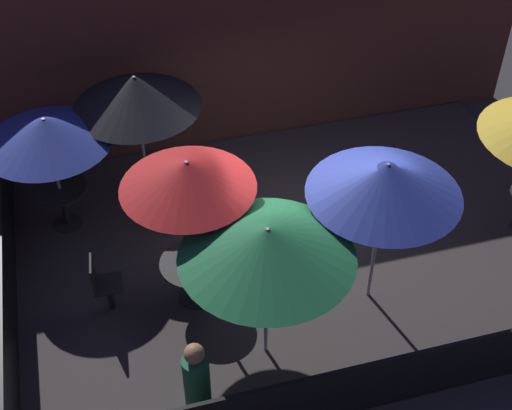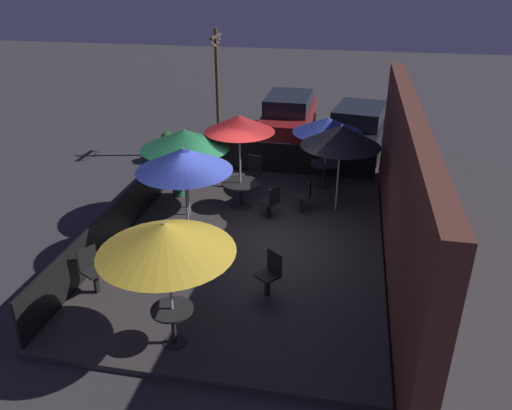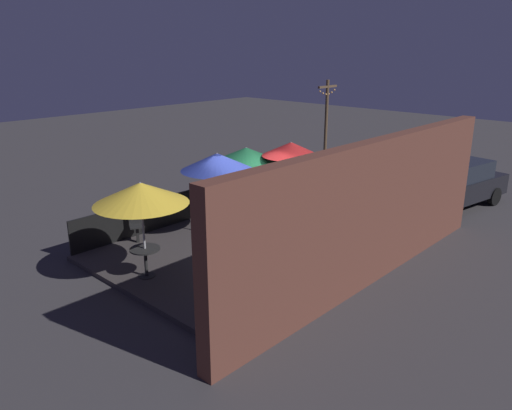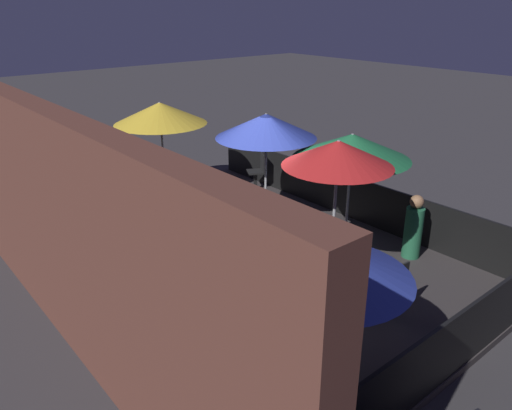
{
  "view_description": "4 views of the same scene",
  "coord_description": "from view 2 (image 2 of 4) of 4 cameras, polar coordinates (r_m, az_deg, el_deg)",
  "views": [
    {
      "loc": [
        -2.78,
        -7.56,
        8.06
      ],
      "look_at": [
        -0.68,
        0.09,
        1.06
      ],
      "focal_mm": 50.0,
      "sensor_mm": 36.0,
      "label": 1
    },
    {
      "loc": [
        9.94,
        2.09,
        5.99
      ],
      "look_at": [
        0.11,
        0.19,
        1.13
      ],
      "focal_mm": 35.0,
      "sensor_mm": 36.0,
      "label": 2
    },
    {
      "loc": [
        9.77,
        8.78,
        5.39
      ],
      "look_at": [
        -0.03,
        -0.41,
        1.08
      ],
      "focal_mm": 35.0,
      "sensor_mm": 36.0,
      "label": 3
    },
    {
      "loc": [
        -6.69,
        5.21,
        4.59
      ],
      "look_at": [
        0.13,
        -0.52,
        0.97
      ],
      "focal_mm": 35.0,
      "sensor_mm": 36.0,
      "label": 4
    }
  ],
  "objects": [
    {
      "name": "patio_umbrella_3",
      "position": [
        12.28,
        -8.16,
        7.46
      ],
      "size": [
        2.18,
        2.18,
        2.28
      ],
      "color": "#B2B2B7",
      "rests_on": "patio_deck"
    },
    {
      "name": "parked_car_0",
      "position": [
        19.06,
        3.72,
        10.19
      ],
      "size": [
        4.36,
        1.86,
        1.62
      ],
      "rotation": [
        0.0,
        0.0,
        -0.02
      ],
      "color": "maroon",
      "rests_on": "ground_plane"
    },
    {
      "name": "light_post",
      "position": [
        16.83,
        -4.44,
        13.24
      ],
      "size": [
        1.1,
        0.12,
        4.18
      ],
      "color": "brown",
      "rests_on": "ground_plane"
    },
    {
      "name": "patron_0",
      "position": [
        13.94,
        -8.94,
        3.23
      ],
      "size": [
        0.34,
        0.34,
        1.24
      ],
      "rotation": [
        0.0,
        0.0,
        3.17
      ],
      "color": "#236642",
      "rests_on": "patio_deck"
    },
    {
      "name": "patio_umbrella_2",
      "position": [
        7.8,
        -10.3,
        -3.7
      ],
      "size": [
        2.18,
        2.18,
        2.32
      ],
      "color": "#B2B2B7",
      "rests_on": "patio_deck"
    },
    {
      "name": "fence_side_left",
      "position": [
        15.42,
        2.47,
        5.4
      ],
      "size": [
        0.05,
        5.93,
        0.95
      ],
      "color": "black",
      "rests_on": "patio_deck"
    },
    {
      "name": "patio_chair_4",
      "position": [
        14.29,
        -0.22,
        3.93
      ],
      "size": [
        0.43,
        0.43,
        0.95
      ],
      "rotation": [
        0.0,
        0.0,
        -0.09
      ],
      "color": "black",
      "rests_on": "patio_deck"
    },
    {
      "name": "patio_umbrella_5",
      "position": [
        10.51,
        -8.26,
        5.17
      ],
      "size": [
        2.04,
        2.04,
        2.44
      ],
      "color": "#B2B2B7",
      "rests_on": "patio_deck"
    },
    {
      "name": "dining_table_2",
      "position": [
        8.64,
        -9.5,
        -12.45
      ],
      "size": [
        0.72,
        0.72,
        0.72
      ],
      "color": "black",
      "rests_on": "patio_deck"
    },
    {
      "name": "dining_table_0",
      "position": [
        14.44,
        7.88,
        4.2
      ],
      "size": [
        0.85,
        0.85,
        0.75
      ],
      "color": "black",
      "rests_on": "patio_deck"
    },
    {
      "name": "parked_car_1",
      "position": [
        17.82,
        11.63,
        8.58
      ],
      "size": [
        4.31,
        2.35,
        1.62
      ],
      "rotation": [
        0.0,
        0.0,
        -0.17
      ],
      "color": "black",
      "rests_on": "ground_plane"
    },
    {
      "name": "patio_chair_1",
      "position": [
        12.87,
        5.6,
        1.11
      ],
      "size": [
        0.41,
        0.41,
        0.92
      ],
      "rotation": [
        0.0,
        0.0,
        -1.6
      ],
      "color": "black",
      "rests_on": "patio_deck"
    },
    {
      "name": "patio_umbrella_1",
      "position": [
        12.54,
        -1.91,
        9.28
      ],
      "size": [
        1.77,
        1.77,
        2.5
      ],
      "color": "#B2B2B7",
      "rests_on": "patio_deck"
    },
    {
      "name": "patio_chair_2",
      "position": [
        9.73,
        1.62,
        -7.72
      ],
      "size": [
        0.56,
        0.56,
        0.9
      ],
      "rotation": [
        0.0,
        0.0,
        -0.67
      ],
      "color": "black",
      "rests_on": "patio_deck"
    },
    {
      "name": "fence_front",
      "position": [
        12.41,
        -14.61,
        -0.77
      ],
      "size": [
        8.6,
        0.05,
        0.95
      ],
      "color": "black",
      "rests_on": "patio_deck"
    },
    {
      "name": "patio_umbrella_4",
      "position": [
        12.63,
        9.71,
        7.84
      ],
      "size": [
        2.01,
        2.01,
        2.3
      ],
      "color": "#B2B2B7",
      "rests_on": "patio_deck"
    },
    {
      "name": "building_wall",
      "position": [
        10.89,
        16.4,
        1.64
      ],
      "size": [
        10.4,
        0.36,
        3.42
      ],
      "color": "brown",
      "rests_on": "ground_plane"
    },
    {
      "name": "planter_box",
      "position": [
        16.98,
        -10.02,
        6.46
      ],
      "size": [
        0.78,
        0.54,
        1.01
      ],
      "color": "#332D2D",
      "rests_on": "ground_plane"
    },
    {
      "name": "patio_deck",
      "position": [
        11.76,
        -0.8,
        -4.38
      ],
      "size": [
        8.8,
        6.13,
        0.12
      ],
      "color": "#383333",
      "rests_on": "ground_plane"
    },
    {
      "name": "dining_table_1",
      "position": [
        13.13,
        -1.8,
        2.06
      ],
      "size": [
        0.99,
        0.99,
        0.7
      ],
      "color": "black",
      "rests_on": "patio_deck"
    },
    {
      "name": "ground_plane",
      "position": [
        11.79,
        -0.8,
        -4.64
      ],
      "size": [
        60.0,
        60.0,
        0.0
      ],
      "primitive_type": "plane",
      "color": "#383538"
    },
    {
      "name": "patio_chair_0",
      "position": [
        10.28,
        -18.21,
        -6.95
      ],
      "size": [
        0.54,
        0.54,
        0.94
      ],
      "rotation": [
        0.0,
        0.0,
        1.07
      ],
      "color": "black",
      "rests_on": "patio_deck"
    },
    {
      "name": "patio_chair_3",
      "position": [
        12.52,
        1.69,
        0.43
      ],
      "size": [
        0.55,
        0.55,
        0.9
      ],
      "rotation": [
        0.0,
        0.0,
        -2.12
      ],
      "color": "black",
      "rests_on": "patio_deck"
    },
    {
      "name": "patio_umbrella_0",
      "position": [
        14.03,
        8.2,
        9.01
      ],
      "size": [
        1.94,
        1.94,
        2.07
      ],
      "color": "#B2B2B7",
      "rests_on": "patio_deck"
    }
  ]
}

